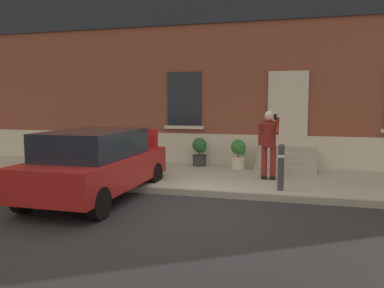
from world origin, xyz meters
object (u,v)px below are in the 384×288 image
person_on_phone (269,140)px  planter_terracotta (51,147)px  bollard_near_person (281,165)px  planter_charcoal (200,151)px  hatchback_car_red (97,163)px  planter_olive (123,149)px  planter_cream (239,153)px

person_on_phone → planter_terracotta: 7.44m
bollard_near_person → person_on_phone: person_on_phone is taller
bollard_near_person → planter_terracotta: (-7.63, 2.56, -0.11)m
person_on_phone → planter_charcoal: person_on_phone is taller
hatchback_car_red → bollard_near_person: bearing=17.0°
planter_terracotta → planter_charcoal: same height
planter_terracotta → planter_olive: bearing=4.2°
planter_olive → planter_charcoal: size_ratio=1.00×
planter_olive → planter_charcoal: bearing=0.2°
person_on_phone → planter_charcoal: size_ratio=2.02×
hatchback_car_red → planter_terracotta: (-3.77, 3.73, -0.18)m
person_on_phone → planter_terracotta: size_ratio=2.02×
bollard_near_person → planter_terracotta: 8.04m
person_on_phone → planter_olive: (-4.73, 1.62, -0.54)m
bollard_near_person → planter_cream: bearing=117.0°
planter_terracotta → bollard_near_person: bearing=-18.5°
hatchback_car_red → planter_olive: hatchback_car_red is taller
person_on_phone → planter_olive: person_on_phone is taller
hatchback_car_red → planter_cream: 4.54m
hatchback_car_red → person_on_phone: (3.50, 2.30, 0.36)m
planter_terracotta → planter_cream: 6.31m
hatchback_car_red → planter_cream: hatchback_car_red is taller
planter_olive → planter_cream: same height
hatchback_car_red → planter_terracotta: hatchback_car_red is taller
bollard_near_person → planter_charcoal: bollard_near_person is taller
planter_terracotta → planter_charcoal: size_ratio=1.00×
bollard_near_person → planter_terracotta: size_ratio=1.22×
planter_cream → hatchback_car_red: bearing=-124.1°
hatchback_car_red → planter_charcoal: hatchback_car_red is taller
planter_terracotta → planter_olive: 2.55m
bollard_near_person → planter_charcoal: 3.74m
bollard_near_person → planter_terracotta: bollard_near_person is taller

